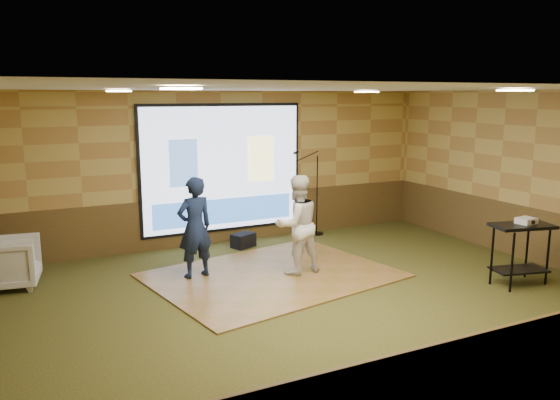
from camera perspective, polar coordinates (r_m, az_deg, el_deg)
name	(u,v)px	position (r m, az deg, el deg)	size (l,w,h in m)	color
ground	(307,298)	(8.08, 2.80, -10.22)	(9.00, 9.00, 0.00)	#283216
room_shell	(308,155)	(7.58, 2.95, 4.71)	(9.04, 7.04, 3.02)	tan
wainscot_back	(223,219)	(10.99, -5.94, -1.97)	(9.00, 0.04, 0.95)	#4F3A1A
wainscot_front	(498,377)	(5.38, 21.82, -16.83)	(9.00, 0.04, 0.95)	#4F3A1A
wainscot_right	(526,233)	(10.75, 24.30, -3.19)	(0.04, 7.00, 0.95)	#4F3A1A
projector_screen	(223,170)	(10.77, -5.96, 3.18)	(3.32, 0.06, 2.52)	black
downlight_nw	(119,91)	(8.52, -16.50, 10.86)	(0.32, 0.32, 0.02)	#FFE9BF
downlight_ne	(367,92)	(10.23, 9.04, 11.10)	(0.32, 0.32, 0.02)	#FFE9BF
downlight_sw	(181,89)	(5.30, -10.33, 11.38)	(0.32, 0.32, 0.02)	#FFE9BF
downlight_se	(515,90)	(7.76, 23.35, 10.47)	(0.32, 0.32, 0.02)	#FFE9BF
dance_floor	(273,275)	(9.01, -0.79, -7.87)	(3.73, 2.84, 0.03)	brown
player_left	(195,228)	(8.78, -8.90, -2.86)	(0.59, 0.39, 1.63)	#131E3C
player_right	(297,225)	(8.89, 1.79, -2.58)	(0.79, 0.62, 1.63)	silver
av_table	(521,243)	(9.22, 23.87, -4.09)	(0.92, 0.48, 0.96)	black
projector	(526,221)	(9.22, 24.33, -1.98)	(0.28, 0.23, 0.09)	silver
mic_stand	(314,212)	(11.53, 3.63, -1.24)	(0.71, 0.29, 1.81)	black
banquet_chair	(10,263)	(9.37, -26.41, -5.92)	(0.82, 0.85, 0.77)	gray
duffel_bag	(243,240)	(10.65, -3.86, -4.23)	(0.44, 0.29, 0.27)	black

